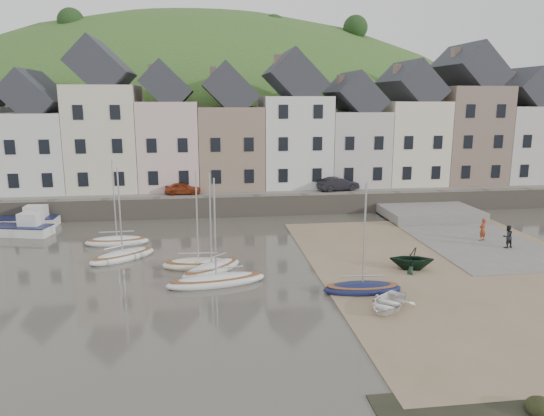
{
  "coord_description": "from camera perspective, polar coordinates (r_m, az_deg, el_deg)",
  "views": [
    {
      "loc": [
        -4.4,
        -27.66,
        10.32
      ],
      "look_at": [
        0.0,
        6.0,
        3.0
      ],
      "focal_mm": 33.68,
      "sensor_mm": 36.0,
      "label": 1
    }
  ],
  "objects": [
    {
      "name": "ground",
      "position": [
        29.85,
        1.51,
        -8.06
      ],
      "size": [
        160.0,
        160.0,
        0.0
      ],
      "primitive_type": "plane",
      "color": "#413B33",
      "rests_on": "ground"
    },
    {
      "name": "quay_land",
      "position": [
        60.58,
        -3.19,
        3.06
      ],
      "size": [
        90.0,
        30.0,
        1.5
      ],
      "primitive_type": "cube",
      "color": "#355B24",
      "rests_on": "ground"
    },
    {
      "name": "quay_street",
      "position": [
        49.15,
        -2.19,
        1.88
      ],
      "size": [
        70.0,
        7.0,
        0.1
      ],
      "primitive_type": "cube",
      "color": "slate",
      "rests_on": "quay_land"
    },
    {
      "name": "seawall",
      "position": [
        45.85,
        -1.78,
        0.31
      ],
      "size": [
        70.0,
        1.2,
        1.8
      ],
      "primitive_type": "cube",
      "color": "slate",
      "rests_on": "ground"
    },
    {
      "name": "beach",
      "position": [
        33.29,
        20.7,
        -6.65
      ],
      "size": [
        18.0,
        26.0,
        0.06
      ],
      "primitive_type": "cube",
      "color": "#7F6B4D",
      "rests_on": "ground"
    },
    {
      "name": "slipway",
      "position": [
        41.87,
        20.45,
        -2.8
      ],
      "size": [
        8.0,
        18.0,
        0.12
      ],
      "primitive_type": "cube",
      "color": "slate",
      "rests_on": "ground"
    },
    {
      "name": "hillside",
      "position": [
        92.12,
        -7.49,
        -5.84
      ],
      "size": [
        134.4,
        84.0,
        84.0
      ],
      "color": "#355B24",
      "rests_on": "ground"
    },
    {
      "name": "townhouse_terrace",
      "position": [
        52.11,
        -0.65,
        8.87
      ],
      "size": [
        61.05,
        8.0,
        13.93
      ],
      "color": "silver",
      "rests_on": "quay_land"
    },
    {
      "name": "sailboat_0",
      "position": [
        38.44,
        -16.94,
        -3.54
      ],
      "size": [
        4.55,
        1.67,
        6.32
      ],
      "color": "silver",
      "rests_on": "ground"
    },
    {
      "name": "sailboat_1",
      "position": [
        34.82,
        -16.35,
        -5.13
      ],
      "size": [
        4.57,
        3.92,
        6.32
      ],
      "color": "silver",
      "rests_on": "ground"
    },
    {
      "name": "sailboat_2",
      "position": [
        32.18,
        -8.22,
        -6.17
      ],
      "size": [
        4.53,
        1.73,
        6.32
      ],
      "color": "beige",
      "rests_on": "ground"
    },
    {
      "name": "sailboat_3",
      "position": [
        31.23,
        -6.76,
        -6.71
      ],
      "size": [
        4.35,
        4.13,
        6.32
      ],
      "color": "silver",
      "rests_on": "ground"
    },
    {
      "name": "sailboat_4",
      "position": [
        29.24,
        -6.25,
        -8.04
      ],
      "size": [
        5.89,
        2.52,
        6.32
      ],
      "color": "silver",
      "rests_on": "ground"
    },
    {
      "name": "sailboat_5",
      "position": [
        28.36,
        10.06,
        -8.79
      ],
      "size": [
        4.36,
        1.7,
        6.32
      ],
      "color": "#141A41",
      "rests_on": "ground"
    },
    {
      "name": "motorboat_0",
      "position": [
        43.6,
        -25.98,
        -1.99
      ],
      "size": [
        4.76,
        2.74,
        1.7
      ],
      "color": "silver",
      "rests_on": "ground"
    },
    {
      "name": "motorboat_2",
      "position": [
        46.47,
        -25.45,
        -1.13
      ],
      "size": [
        4.78,
        1.88,
        1.7
      ],
      "color": "silver",
      "rests_on": "ground"
    },
    {
      "name": "rowboat_white",
      "position": [
        26.4,
        12.82,
        -10.28
      ],
      "size": [
        3.66,
        3.74,
        0.63
      ],
      "primitive_type": "imported",
      "rotation": [
        0.0,
        0.0,
        -0.72
      ],
      "color": "white",
      "rests_on": "beach"
    },
    {
      "name": "rowboat_green",
      "position": [
        32.39,
        15.35,
        -5.46
      ],
      "size": [
        3.07,
        2.8,
        1.39
      ],
      "primitive_type": "imported",
      "rotation": [
        0.0,
        0.0,
        -1.79
      ],
      "color": "black",
      "rests_on": "beach"
    },
    {
      "name": "person_red",
      "position": [
        40.28,
        22.48,
        -2.24
      ],
      "size": [
        0.71,
        0.6,
        1.64
      ],
      "primitive_type": "imported",
      "rotation": [
        0.0,
        0.0,
        3.55
      ],
      "color": "#8F371A",
      "rests_on": "slipway"
    },
    {
      "name": "person_dark",
      "position": [
        39.06,
        24.82,
        -2.91
      ],
      "size": [
        0.88,
        0.75,
        1.59
      ],
      "primitive_type": "imported",
      "rotation": [
        0.0,
        0.0,
        3.35
      ],
      "color": "black",
      "rests_on": "slipway"
    },
    {
      "name": "car_left",
      "position": [
        47.91,
        -9.93,
        2.17
      ],
      "size": [
        3.3,
        1.39,
        1.11
      ],
      "primitive_type": "imported",
      "rotation": [
        0.0,
        0.0,
        1.55
      ],
      "color": "maroon",
      "rests_on": "quay_street"
    },
    {
      "name": "car_right",
      "position": [
        49.47,
        7.41,
        2.69
      ],
      "size": [
        4.21,
        2.31,
        1.32
      ],
      "primitive_type": "imported",
      "rotation": [
        0.0,
        0.0,
        1.81
      ],
      "color": "black",
      "rests_on": "quay_street"
    }
  ]
}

